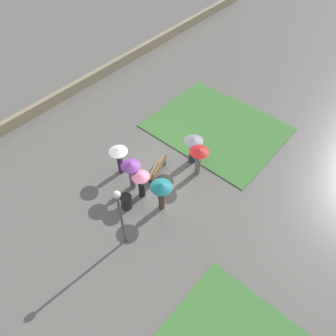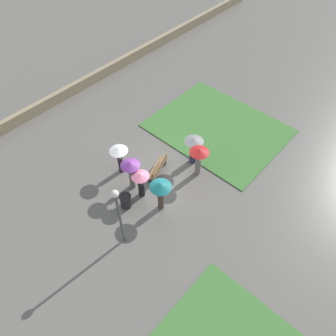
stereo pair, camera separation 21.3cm
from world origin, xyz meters
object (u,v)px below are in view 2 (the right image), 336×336
(lamp_post, at_px, (118,210))
(crowd_person_white, at_px, (119,155))
(park_bench, at_px, (158,168))
(crowd_person_red, at_px, (199,156))
(crowd_person_grey, at_px, (194,147))
(crowd_person_purple, at_px, (131,169))
(crowd_person_teal, at_px, (161,189))
(trash_bin, at_px, (126,201))
(crowd_person_pink, at_px, (141,181))

(lamp_post, relative_size, crowd_person_white, 2.14)
(park_bench, xyz_separation_m, crowd_person_red, (-1.44, 1.58, 0.96))
(crowd_person_grey, distance_m, crowd_person_red, 0.94)
(crowd_person_purple, height_order, crowd_person_teal, crowd_person_purple)
(trash_bin, xyz_separation_m, crowd_person_white, (-1.43, -1.91, 0.91))
(crowd_person_purple, xyz_separation_m, crowd_person_red, (-3.02, 1.99, -0.03))
(park_bench, relative_size, crowd_person_pink, 1.05)
(crowd_person_teal, xyz_separation_m, crowd_person_white, (-0.31, -3.28, -0.19))
(lamp_post, relative_size, crowd_person_purple, 1.97)
(crowd_person_grey, distance_m, crowd_person_white, 4.04)
(crowd_person_white, xyz_separation_m, crowd_person_red, (-2.68, 3.25, 0.11))
(crowd_person_grey, height_order, crowd_person_red, crowd_person_red)
(lamp_post, height_order, trash_bin, lamp_post)
(park_bench, relative_size, crowd_person_grey, 0.99)
(crowd_person_grey, relative_size, crowd_person_purple, 0.93)
(crowd_person_grey, bearing_deg, crowd_person_teal, 101.87)
(crowd_person_grey, bearing_deg, crowd_person_white, 51.06)
(crowd_person_teal, xyz_separation_m, crowd_person_pink, (0.10, -1.27, -0.34))
(park_bench, relative_size, crowd_person_purple, 0.92)
(crowd_person_grey, distance_m, crowd_person_purple, 3.74)
(park_bench, xyz_separation_m, crowd_person_purple, (1.58, -0.41, 0.98))
(lamp_post, bearing_deg, trash_bin, -136.21)
(crowd_person_pink, bearing_deg, crowd_person_purple, 117.55)
(park_bench, height_order, trash_bin, park_bench)
(crowd_person_teal, relative_size, crowd_person_white, 1.08)
(crowd_person_teal, height_order, crowd_person_pink, crowd_person_teal)
(crowd_person_pink, distance_m, crowd_person_red, 3.34)
(crowd_person_red, bearing_deg, crowd_person_white, -152.79)
(lamp_post, xyz_separation_m, crowd_person_white, (-2.85, -3.27, -1.20))
(trash_bin, height_order, crowd_person_red, crowd_person_red)
(trash_bin, bearing_deg, crowd_person_pink, 174.53)
(trash_bin, bearing_deg, crowd_person_white, -126.91)
(crowd_person_grey, height_order, crowd_person_pink, crowd_person_grey)
(crowd_person_purple, bearing_deg, crowd_person_teal, 124.69)
(park_bench, relative_size, lamp_post, 0.47)
(lamp_post, bearing_deg, crowd_person_red, -179.81)
(crowd_person_grey, height_order, crowd_person_teal, crowd_person_teal)
(lamp_post, relative_size, crowd_person_red, 2.01)
(trash_bin, distance_m, crowd_person_pink, 1.28)
(lamp_post, distance_m, crowd_person_purple, 3.38)
(trash_bin, xyz_separation_m, crowd_person_purple, (-1.09, -0.65, 1.05))
(park_bench, xyz_separation_m, crowd_person_teal, (1.54, 1.62, 1.03))
(crowd_person_red, bearing_deg, trash_bin, -120.29)
(crowd_person_red, bearing_deg, lamp_post, -102.07)
(trash_bin, xyz_separation_m, crowd_person_grey, (-4.62, 0.58, 0.81))
(crowd_person_teal, bearing_deg, crowd_person_red, 126.81)
(crowd_person_pink, bearing_deg, crowd_person_red, 11.00)
(crowd_person_grey, height_order, crowd_person_purple, crowd_person_purple)
(crowd_person_pink, bearing_deg, park_bench, 44.68)
(crowd_person_purple, bearing_deg, trash_bin, 64.70)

